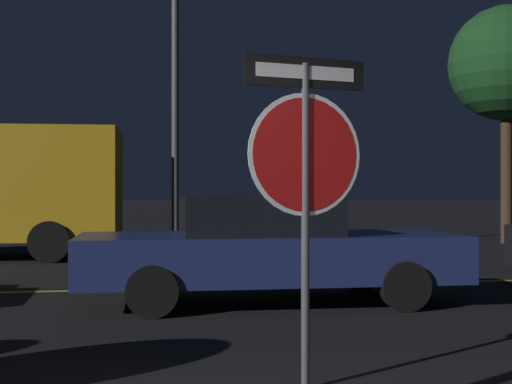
# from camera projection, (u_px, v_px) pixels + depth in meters

# --- Properties ---
(road_center_stripe) EXTENTS (43.09, 0.12, 0.01)m
(road_center_stripe) POSITION_uv_depth(u_px,v_px,m) (186.00, 288.00, 10.52)
(road_center_stripe) COLOR gold
(road_center_stripe) RESTS_ON ground_plane
(stop_sign) EXTENTS (0.93, 0.21, 2.39)m
(stop_sign) POSITION_uv_depth(u_px,v_px,m) (305.00, 154.00, 5.14)
(stop_sign) COLOR #4C4C51
(stop_sign) RESTS_ON ground_plane
(passing_car_3) EXTENTS (4.96, 2.08, 1.37)m
(passing_car_3) POSITION_uv_depth(u_px,v_px,m) (267.00, 249.00, 9.13)
(passing_car_3) COLOR navy
(passing_car_3) RESTS_ON ground_plane
(street_lamp) EXTENTS (0.39, 0.39, 7.58)m
(street_lamp) POSITION_uv_depth(u_px,v_px,m) (175.00, 49.00, 15.45)
(street_lamp) COLOR #4C4C51
(street_lamp) RESTS_ON ground_plane
(tree_0) EXTENTS (3.18, 3.18, 6.59)m
(tree_0) POSITION_uv_depth(u_px,v_px,m) (506.00, 64.00, 19.71)
(tree_0) COLOR #422D1E
(tree_0) RESTS_ON ground_plane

